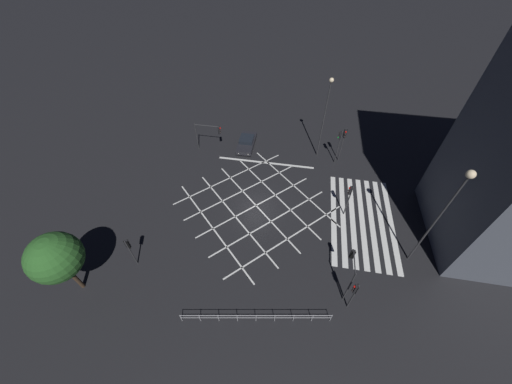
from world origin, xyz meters
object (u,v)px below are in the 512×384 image
Objects in this scene: traffic_light_se_main at (344,139)px; traffic_light_nw_main at (129,247)px; waiting_car at (247,142)px; traffic_light_sw_cross at (354,292)px; traffic_light_sw_main at (351,267)px; traffic_light_median_south at (349,195)px; street_lamp_west at (451,201)px; street_tree_near at (55,258)px; traffic_light_ne_cross at (210,132)px; traffic_light_se_cross at (339,141)px; street_lamp_east at (326,108)px.

traffic_light_nw_main is at bearing -46.05° from traffic_light_se_main.
traffic_light_se_main reaches higher than waiting_car.
traffic_light_nw_main is 17.42m from traffic_light_sw_cross.
traffic_light_sw_main is at bearing -0.13° from traffic_light_se_main.
traffic_light_median_south is at bearing 1.91° from traffic_light_se_main.
street_lamp_west is 27.37m from street_tree_near.
traffic_light_sw_cross is at bearing -47.55° from traffic_light_ne_cross.
traffic_light_se_main is 0.42× the size of street_lamp_west.
traffic_light_se_main is (8.14, 0.27, 0.35)m from traffic_light_median_south.
traffic_light_sw_main reaches higher than traffic_light_sw_cross.
traffic_light_se_cross reaches higher than traffic_light_ne_cross.
traffic_light_sw_cross is 9.00m from street_lamp_west.
traffic_light_se_cross is (7.74, 0.77, 0.34)m from traffic_light_median_south.
traffic_light_sw_main is (-15.18, -15.15, 0.33)m from traffic_light_ne_cross.
street_lamp_west is (5.14, -5.47, 4.97)m from traffic_light_sw_cross.
street_lamp_east is 15.27m from street_lamp_west.
traffic_light_sw_main is 20.13m from waiting_car.
traffic_light_median_south is 8.15m from traffic_light_se_main.
street_lamp_west is at bearing -58.29° from traffic_light_sw_main.
waiting_car is (17.44, -6.09, -1.78)m from traffic_light_nw_main.
street_lamp_west is (4.34, -22.88, 5.12)m from traffic_light_nw_main.
traffic_light_nw_main reaches higher than waiting_car.
traffic_light_nw_main is 0.32× the size of street_lamp_west.
traffic_light_sw_cross is at bearing 133.21° from street_lamp_west.
street_lamp_west is at bearing 24.80° from traffic_light_se_main.
street_lamp_east is (1.21, -12.70, 3.60)m from traffic_light_ne_cross.
waiting_car is at bearing -25.12° from street_tree_near.
traffic_light_ne_cross is 0.87× the size of traffic_light_sw_main.
traffic_light_median_south is at bearing 51.76° from waiting_car.
traffic_light_se_cross is 0.45× the size of street_lamp_east.
street_tree_near is (-11.21, 20.87, 1.71)m from traffic_light_median_south.
traffic_light_se_cross is at bearing 27.48° from street_lamp_west.
traffic_light_sw_cross is at bearing 89.48° from traffic_light_median_south.
traffic_light_se_main reaches higher than traffic_light_se_cross.
street_tree_near is (-3.58, 20.56, 1.43)m from traffic_light_sw_main.
traffic_light_se_cross is (0.19, -14.68, 0.39)m from traffic_light_ne_cross.
street_lamp_east is (1.01, 1.98, 3.21)m from traffic_light_se_cross.
street_tree_near reaches higher than traffic_light_ne_cross.
traffic_light_median_south is at bearing -2.30° from traffic_light_sw_main.
street_tree_near is at bearing 99.88° from traffic_light_sw_main.
street_lamp_west reaches higher than street_tree_near.
traffic_light_se_main is 0.45× the size of street_lamp_east.
traffic_light_sw_main is 0.98× the size of waiting_car.
traffic_light_median_south is 1.08× the size of traffic_light_sw_cross.
traffic_light_se_main reaches higher than traffic_light_sw_main.
traffic_light_ne_cross is at bearing -7.25° from traffic_light_nw_main.
traffic_light_nw_main is (-16.19, 16.71, -0.70)m from traffic_light_se_cross.
waiting_car is at bearing 19.57° from traffic_light_ne_cross.
traffic_light_median_south is 9.84m from street_lamp_east.
traffic_light_ne_cross is (7.54, 15.45, -0.05)m from traffic_light_median_south.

